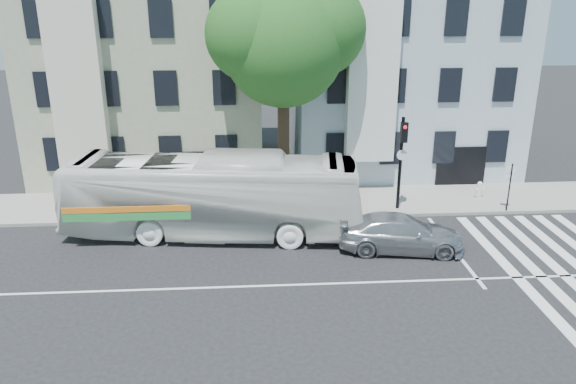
{
  "coord_description": "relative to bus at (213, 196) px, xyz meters",
  "views": [
    {
      "loc": [
        -1.53,
        -17.52,
        9.79
      ],
      "look_at": [
        -0.15,
        3.08,
        2.4
      ],
      "focal_mm": 35.0,
      "sensor_mm": 36.0,
      "label": 1
    }
  ],
  "objects": [
    {
      "name": "ground",
      "position": [
        3.19,
        -4.67,
        -1.74
      ],
      "size": [
        120.0,
        120.0,
        0.0
      ],
      "primitive_type": "plane",
      "color": "black",
      "rests_on": "ground"
    },
    {
      "name": "sedan",
      "position": [
        7.53,
        -2.07,
        -1.02
      ],
      "size": [
        2.68,
        5.21,
        1.45
      ],
      "primitive_type": "imported",
      "rotation": [
        0.0,
        0.0,
        1.43
      ],
      "color": "#B0B2B8",
      "rests_on": "ground"
    },
    {
      "name": "sidewalk_far",
      "position": [
        3.19,
        3.33,
        -1.66
      ],
      "size": [
        80.0,
        4.0,
        0.15
      ],
      "primitive_type": "cube",
      "color": "gray",
      "rests_on": "ground"
    },
    {
      "name": "traffic_signal",
      "position": [
        8.47,
        2.0,
        1.17
      ],
      "size": [
        0.47,
        0.54,
        4.51
      ],
      "rotation": [
        0.0,
        0.0,
        0.11
      ],
      "color": "black",
      "rests_on": "ground"
    },
    {
      "name": "street_tree",
      "position": [
        3.25,
        4.06,
        6.09
      ],
      "size": [
        7.3,
        5.9,
        11.1
      ],
      "color": "#2D2116",
      "rests_on": "ground"
    },
    {
      "name": "bus",
      "position": [
        0.0,
        0.0,
        0.0
      ],
      "size": [
        4.36,
        12.74,
        3.48
      ],
      "primitive_type": "imported",
      "rotation": [
        0.0,
        0.0,
        1.45
      ],
      "color": "white",
      "rests_on": "ground"
    },
    {
      "name": "hedge",
      "position": [
        -0.63,
        1.63,
        -1.24
      ],
      "size": [
        8.52,
        2.32,
        0.7
      ],
      "primitive_type": null,
      "rotation": [
        0.0,
        0.0,
        -0.18
      ],
      "color": "#29601F",
      "rests_on": "sidewalk_far"
    },
    {
      "name": "building_right",
      "position": [
        10.19,
        10.33,
        3.76
      ],
      "size": [
        12.0,
        10.0,
        11.0
      ],
      "primitive_type": "cube",
      "color": "#A3B2C2",
      "rests_on": "ground"
    },
    {
      "name": "far_sign_pole",
      "position": [
        13.47,
        1.47,
        -0.13
      ],
      "size": [
        0.4,
        0.22,
        2.28
      ],
      "rotation": [
        0.0,
        0.0,
        -0.34
      ],
      "color": "black",
      "rests_on": "sidewalk_far"
    },
    {
      "name": "fire_hydrant",
      "position": [
        12.86,
        3.24,
        -1.16
      ],
      "size": [
        0.47,
        0.27,
        0.84
      ],
      "rotation": [
        0.0,
        0.0,
        0.13
      ],
      "color": "silver",
      "rests_on": "sidewalk_far"
    },
    {
      "name": "building_left",
      "position": [
        -3.81,
        10.33,
        3.76
      ],
      "size": [
        12.0,
        10.0,
        11.0
      ],
      "primitive_type": "cube",
      "color": "gray",
      "rests_on": "ground"
    }
  ]
}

